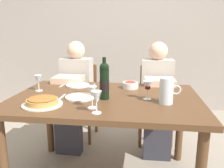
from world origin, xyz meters
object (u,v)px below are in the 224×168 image
object	(u,v)px
dining_table	(106,107)
wine_glass_spare	(92,93)
wine_glass_right_diner	(97,98)
chair_left	(80,96)
wine_bottle	(105,81)
salad_bowl	(130,85)
diner_left	(74,92)
chair_right	(155,98)
dinner_plate_left_setting	(78,85)
wine_glass_left_diner	(38,80)
wine_glass_centre	(148,86)
diner_right	(157,94)
dinner_plate_right_setting	(80,97)
baked_tart	(42,101)
water_pitcher	(166,92)

from	to	relation	value
dining_table	wine_glass_spare	world-z (taller)	wine_glass_spare
wine_glass_right_diner	chair_left	world-z (taller)	wine_glass_right_diner
wine_glass_right_diner	chair_left	size ratio (longest dim) A/B	0.17
dining_table	wine_bottle	distance (m)	0.24
dining_table	chair_left	size ratio (longest dim) A/B	1.72
wine_bottle	salad_bowl	size ratio (longest dim) A/B	2.28
diner_left	chair_right	distance (m)	0.94
wine_bottle	diner_left	distance (m)	0.87
salad_bowl	dinner_plate_left_setting	size ratio (longest dim) A/B	0.64
chair_left	chair_right	world-z (taller)	same
salad_bowl	wine_glass_left_diner	world-z (taller)	wine_glass_left_diner
chair_left	diner_left	world-z (taller)	diner_left
wine_glass_spare	chair_right	xyz separation A→B (m)	(0.50, 1.16, -0.37)
wine_glass_centre	diner_right	distance (m)	0.73
wine_glass_right_diner	dinner_plate_left_setting	world-z (taller)	wine_glass_right_diner
dinner_plate_right_setting	diner_right	xyz separation A→B (m)	(0.65, 0.70, -0.15)
wine_glass_right_diner	diner_left	distance (m)	1.13
salad_bowl	diner_left	bearing A→B (deg)	152.82
baked_tart	wine_glass_left_diner	world-z (taller)	wine_glass_left_diner
wine_bottle	wine_glass_centre	size ratio (longest dim) A/B	2.25
salad_bowl	diner_right	distance (m)	0.47
wine_bottle	baked_tart	size ratio (longest dim) A/B	1.14
salad_bowl	chair_right	world-z (taller)	chair_right
wine_glass_right_diner	diner_left	xyz separation A→B (m)	(-0.46, 1.01, -0.25)
wine_glass_left_diner	water_pitcher	bearing A→B (deg)	-11.24
dinner_plate_left_setting	baked_tart	bearing A→B (deg)	-99.09
wine_bottle	dinner_plate_left_setting	size ratio (longest dim) A/B	1.46
dining_table	water_pitcher	size ratio (longest dim) A/B	7.84
water_pitcher	diner_right	xyz separation A→B (m)	(-0.01, 0.76, -0.23)
wine_glass_left_diner	dinner_plate_left_setting	bearing A→B (deg)	37.84
diner_right	chair_right	bearing A→B (deg)	-90.22
baked_tart	wine_glass_right_diner	bearing A→B (deg)	-14.44
dining_table	wine_glass_right_diner	bearing A→B (deg)	-89.36
salad_bowl	chair_left	bearing A→B (deg)	138.23
wine_glass_right_diner	chair_right	world-z (taller)	wine_glass_right_diner
wine_glass_left_diner	wine_glass_centre	world-z (taller)	wine_glass_centre
wine_glass_right_diner	wine_glass_centre	bearing A→B (deg)	46.93
salad_bowl	wine_glass_left_diner	distance (m)	0.82
baked_tart	wine_glass_left_diner	distance (m)	0.42
dinner_plate_left_setting	wine_bottle	bearing A→B (deg)	-49.74
wine_bottle	water_pitcher	distance (m)	0.47
diner_left	diner_right	size ratio (longest dim) A/B	1.00
dining_table	chair_left	distance (m)	0.99
wine_bottle	diner_right	bearing A→B (deg)	57.32
wine_glass_right_diner	wine_glass_spare	world-z (taller)	wine_glass_spare
water_pitcher	baked_tart	distance (m)	0.90
wine_glass_spare	dinner_plate_left_setting	xyz separation A→B (m)	(-0.27, 0.61, -0.10)
wine_glass_left_diner	wine_glass_right_diner	size ratio (longest dim) A/B	0.96
wine_glass_spare	diner_right	size ratio (longest dim) A/B	0.13
wine_glass_left_diner	dinner_plate_right_setting	size ratio (longest dim) A/B	0.60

